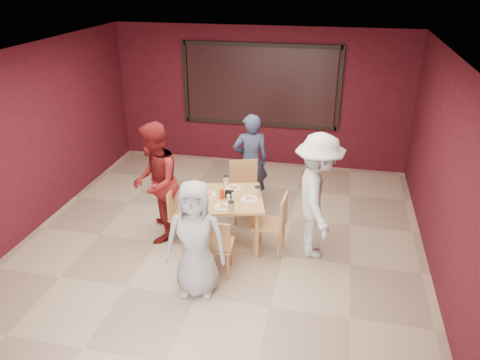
% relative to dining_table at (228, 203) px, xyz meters
% --- Properties ---
extents(floor, '(7.00, 7.00, 0.00)m').
position_rel_dining_table_xyz_m(floor, '(-0.12, -0.20, -0.68)').
color(floor, tan).
rests_on(floor, ground).
extents(window_blinds, '(3.00, 0.02, 1.50)m').
position_rel_dining_table_xyz_m(window_blinds, '(-0.12, 3.25, 0.97)').
color(window_blinds, black).
extents(dining_table, '(1.20, 1.20, 0.93)m').
position_rel_dining_table_xyz_m(dining_table, '(0.00, 0.00, 0.00)').
color(dining_table, tan).
rests_on(dining_table, floor).
extents(chair_front, '(0.44, 0.44, 0.86)m').
position_rel_dining_table_xyz_m(chair_front, '(0.02, -0.80, -0.19)').
color(chair_front, '#A57540').
rests_on(chair_front, floor).
extents(chair_back, '(0.60, 0.60, 0.96)m').
position_rel_dining_table_xyz_m(chair_back, '(0.06, 0.87, -0.13)').
color(chair_back, '#A57540').
rests_on(chair_back, floor).
extents(chair_left, '(0.44, 0.44, 0.84)m').
position_rel_dining_table_xyz_m(chair_left, '(-0.74, -0.05, -0.20)').
color(chair_left, '#A57540').
rests_on(chair_left, floor).
extents(chair_right, '(0.47, 0.47, 0.92)m').
position_rel_dining_table_xyz_m(chair_right, '(0.71, -0.10, -0.16)').
color(chair_right, '#A57540').
rests_on(chair_right, floor).
extents(diner_front, '(0.81, 0.58, 1.55)m').
position_rel_dining_table_xyz_m(diner_front, '(-0.13, -1.19, 0.10)').
color(diner_front, '#A6A6A6').
rests_on(diner_front, floor).
extents(diner_back, '(0.69, 0.56, 1.65)m').
position_rel_dining_table_xyz_m(diner_back, '(0.07, 1.31, 0.15)').
color(diner_back, '#313A57').
rests_on(diner_back, floor).
extents(diner_left, '(0.90, 1.04, 1.83)m').
position_rel_dining_table_xyz_m(diner_left, '(-1.11, -0.03, 0.24)').
color(diner_left, maroon).
rests_on(diner_left, floor).
extents(diner_right, '(0.90, 1.29, 1.83)m').
position_rel_dining_table_xyz_m(diner_right, '(1.27, 0.02, 0.24)').
color(diner_right, silver).
rests_on(diner_right, floor).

